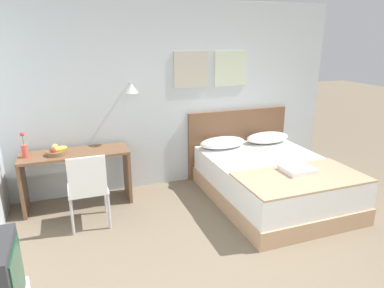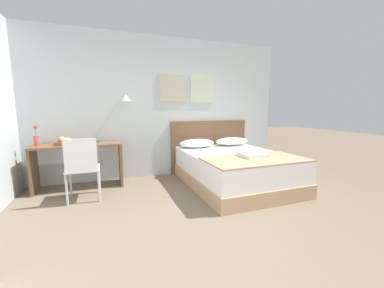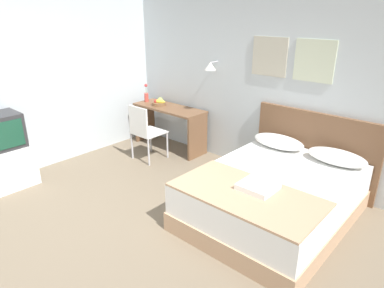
{
  "view_description": "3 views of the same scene",
  "coord_description": "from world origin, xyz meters",
  "views": [
    {
      "loc": [
        -1.36,
        -1.97,
        2.16
      ],
      "look_at": [
        -0.1,
        1.48,
        1.0
      ],
      "focal_mm": 32.0,
      "sensor_mm": 36.0,
      "label": 1
    },
    {
      "loc": [
        -0.93,
        -1.76,
        1.32
      ],
      "look_at": [
        0.32,
        1.58,
        0.77
      ],
      "focal_mm": 22.0,
      "sensor_mm": 36.0,
      "label": 2
    },
    {
      "loc": [
        2.73,
        -1.53,
        2.29
      ],
      "look_at": [
        0.0,
        1.53,
        0.68
      ],
      "focal_mm": 32.0,
      "sensor_mm": 36.0,
      "label": 3
    }
  ],
  "objects": [
    {
      "name": "ground_plane",
      "position": [
        0.0,
        0.0,
        0.0
      ],
      "size": [
        24.0,
        24.0,
        0.0
      ],
      "primitive_type": "plane",
      "color": "#756651"
    },
    {
      "name": "wall_back",
      "position": [
        0.01,
        2.77,
        1.33
      ],
      "size": [
        5.25,
        0.31,
        2.65
      ],
      "color": "silver",
      "rests_on": "ground_plane"
    },
    {
      "name": "bed",
      "position": [
        1.14,
        1.67,
        0.28
      ],
      "size": [
        1.55,
        2.02,
        0.56
      ],
      "color": "tan",
      "rests_on": "ground_plane"
    },
    {
      "name": "headboard",
      "position": [
        1.14,
        2.71,
        0.53
      ],
      "size": [
        1.67,
        0.06,
        1.06
      ],
      "color": "brown",
      "rests_on": "ground_plane"
    },
    {
      "name": "pillow_left",
      "position": [
        0.75,
        2.45,
        0.64
      ],
      "size": [
        0.71,
        0.36,
        0.16
      ],
      "color": "white",
      "rests_on": "bed"
    },
    {
      "name": "pillow_right",
      "position": [
        1.52,
        2.45,
        0.64
      ],
      "size": [
        0.71,
        0.36,
        0.16
      ],
      "color": "white",
      "rests_on": "bed"
    },
    {
      "name": "throw_blanket",
      "position": [
        1.14,
        1.09,
        0.57
      ],
      "size": [
        1.51,
        0.81,
        0.02
      ],
      "color": "tan",
      "rests_on": "bed"
    },
    {
      "name": "folded_towel_near_foot",
      "position": [
        1.18,
        1.23,
        0.61
      ],
      "size": [
        0.35,
        0.34,
        0.06
      ],
      "color": "white",
      "rests_on": "throw_blanket"
    },
    {
      "name": "desk",
      "position": [
        -1.35,
        2.45,
        0.53
      ],
      "size": [
        1.35,
        0.49,
        0.74
      ],
      "color": "brown",
      "rests_on": "ground_plane"
    },
    {
      "name": "desk_chair",
      "position": [
        -1.25,
        1.79,
        0.54
      ],
      "size": [
        0.45,
        0.45,
        0.91
      ],
      "color": "white",
      "rests_on": "ground_plane"
    },
    {
      "name": "fruit_bowl",
      "position": [
        -1.56,
        2.42,
        0.79
      ],
      "size": [
        0.27,
        0.24,
        0.13
      ],
      "color": "brown",
      "rests_on": "desk"
    },
    {
      "name": "flower_vase",
      "position": [
        -1.92,
        2.45,
        0.85
      ],
      "size": [
        0.08,
        0.08,
        0.32
      ],
      "color": "#D14C42",
      "rests_on": "desk"
    },
    {
      "name": "tv_stand",
      "position": [
        -1.97,
        -0.02,
        0.29
      ],
      "size": [
        0.47,
        0.59,
        0.58
      ],
      "color": "white",
      "rests_on": "ground_plane"
    },
    {
      "name": "television",
      "position": [
        -1.97,
        -0.02,
        0.81
      ],
      "size": [
        0.46,
        0.46,
        0.46
      ],
      "color": "#2D2D30",
      "rests_on": "tv_stand"
    }
  ]
}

